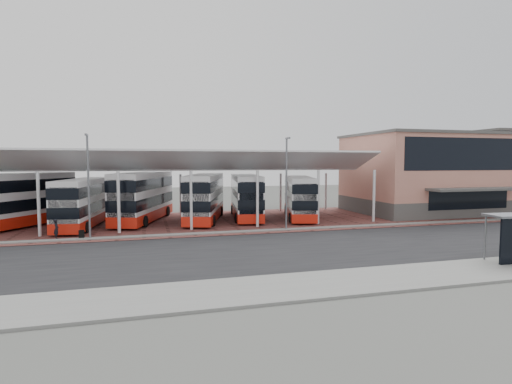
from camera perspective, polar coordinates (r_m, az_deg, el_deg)
ground at (r=28.72m, az=4.82°, el=-7.70°), size 140.00×140.00×0.00m
road at (r=27.80m, az=5.54°, el=-8.08°), size 120.00×14.00×0.02m
forecourt at (r=41.49m, az=1.20°, el=-3.93°), size 72.00×16.00×0.06m
sidewalk at (r=20.75m, az=13.64°, el=-12.31°), size 120.00×4.00×0.14m
north_kerb at (r=34.48m, az=1.24°, el=-5.55°), size 120.00×0.80×0.14m
yellow_line_near at (r=22.46m, az=11.12°, el=-11.10°), size 120.00×0.12×0.01m
yellow_line_far at (r=22.72m, az=10.77°, el=-10.92°), size 120.00×0.12×0.01m
canopy at (r=40.46m, az=-10.13°, el=3.99°), size 37.00×11.63×7.07m
terminal at (r=51.92m, az=23.72°, el=2.48°), size 18.40×14.40×9.25m
lamp_west at (r=32.94m, az=-22.82°, el=1.17°), size 0.16×0.90×8.07m
lamp_east at (r=34.71m, az=4.38°, el=1.63°), size 0.16×0.90×8.07m
bus_0 at (r=41.66m, az=-31.17°, el=-1.10°), size 8.72×11.50×4.91m
bus_1 at (r=39.64m, az=-23.47°, el=-1.46°), size 3.89×10.85×4.37m
bus_2 at (r=41.35m, az=-15.78°, el=-0.70°), size 6.29×12.11×4.88m
bus_3 at (r=40.66m, az=-7.31°, el=-0.80°), size 5.68×11.60×4.67m
bus_4 at (r=42.10m, az=-1.45°, el=-0.68°), size 4.16×11.27×4.54m
bus_5 at (r=42.47m, az=6.21°, el=-0.80°), size 5.21×10.80×4.34m
pedestrian at (r=34.18m, az=-26.62°, el=-4.77°), size 0.49×0.64×1.57m
suitcase at (r=33.74m, az=-23.65°, el=-5.57°), size 0.39×0.28×0.67m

